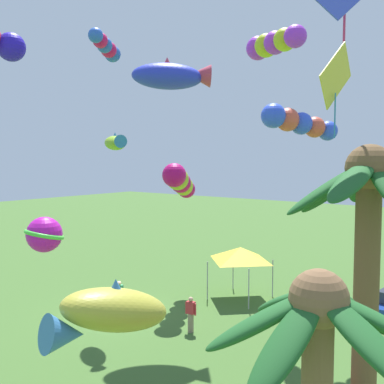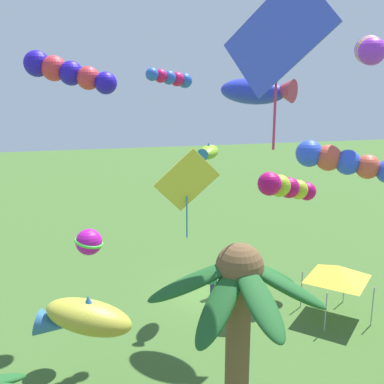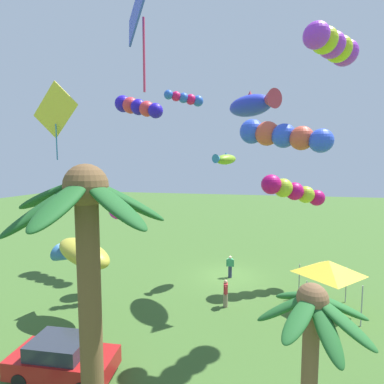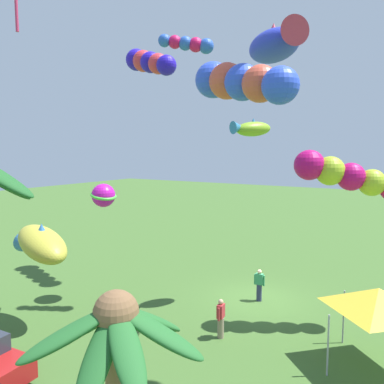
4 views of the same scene
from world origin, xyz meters
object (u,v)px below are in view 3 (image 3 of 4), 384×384
Objects in this scene: kite_fish_3 at (252,105)px; kite_tube_1 at (334,46)px; palm_tree_2 at (311,343)px; kite_ball_9 at (118,210)px; parked_car_0 at (63,358)px; kite_tube_0 at (279,135)px; spectator_1 at (226,293)px; festival_tent at (328,267)px; kite_fish_5 at (225,159)px; kite_tube_6 at (185,98)px; kite_fish_4 at (81,253)px; kite_tube_2 at (136,107)px; spectator_0 at (230,266)px; palm_tree_0 at (88,238)px; kite_diamond_10 at (55,111)px; kite_tube_7 at (292,190)px.

kite_tube_1 is at bearing 135.95° from kite_fish_3.
kite_ball_9 is (9.80, -9.71, 1.27)m from palm_tree_2.
parked_car_0 is 11.93m from kite_tube_0.
palm_tree_2 is at bearing 107.87° from spectator_1.
festival_tent is 0.84× the size of kite_tube_0.
kite_fish_3 is (1.67, -11.13, 7.66)m from palm_tree_2.
kite_fish_5 is (1.81, -1.98, -3.17)m from kite_fish_3.
kite_tube_6 reaches higher than festival_tent.
festival_tent is 1.25× the size of kite_tube_6.
kite_tube_2 is at bearing -88.26° from kite_fish_4.
kite_tube_1 reaches higher than kite_tube_6.
kite_tube_2 is (10.39, -14.20, 8.53)m from palm_tree_2.
kite_tube_0 is (-2.59, 8.23, 8.40)m from spectator_0.
palm_tree_2 reaches higher than kite_fish_4.
kite_fish_4 is at bearing 29.94° from kite_fish_3.
palm_tree_0 is at bearing 112.30° from kite_ball_9.
kite_diamond_10 is at bearing 41.31° from festival_tent.
kite_tube_1 is 0.97× the size of kite_tube_7.
kite_fish_4 is at bearing 84.16° from kite_ball_9.
kite_tube_2 is 9.28m from kite_fish_3.
festival_tent is (-5.68, 3.59, 1.65)m from spectator_0.
kite_fish_5 is at bearing -69.15° from kite_tube_0.
kite_tube_0 is 11.29m from kite_fish_4.
palm_tree_2 is 1.33× the size of kite_tube_1.
kite_tube_7 is at bearing -147.89° from kite_fish_3.
kite_tube_6 is (8.39, -1.29, 9.74)m from festival_tent.
festival_tent is (-10.95, -7.65, 1.72)m from parked_car_0.
spectator_0 is 0.38× the size of kite_tube_7.
kite_diamond_10 reaches higher than palm_tree_2.
spectator_1 is 7.72m from kite_tube_7.
kite_diamond_10 is at bearing 118.63° from kite_fish_4.
kite_ball_9 is at bearing 97.55° from kite_tube_2.
palm_tree_2 is 11.93m from kite_fish_4.
kite_tube_1 reaches higher than kite_fish_5.
kite_ball_9 is (11.70, -2.03, -8.08)m from kite_tube_1.
kite_fish_4 is (12.05, 1.43, -9.83)m from kite_tube_1.
palm_tree_2 is 10.31m from festival_tent.
kite_tube_2 reaches higher than kite_ball_9.
kite_fish_5 is (0.57, -4.08, 7.65)m from spectator_1.
kite_fish_3 is 0.91× the size of kite_tube_7.
palm_tree_0 is 1.99× the size of kite_tube_1.
kite_tube_6 is 8.18m from kite_ball_9.
parked_car_0 is 0.99× the size of kite_fish_4.
kite_fish_4 is at bearing 48.30° from kite_tube_6.
kite_tube_2 is at bearing -5.86° from spectator_0.
kite_diamond_10 is at bearing -20.80° from palm_tree_0.
kite_tube_2 reaches higher than parked_car_0.
spectator_1 is at bearing 8.50° from festival_tent.
kite_tube_6 is (2.29, 1.96, 3.75)m from kite_fish_5.
kite_tube_6 is (-4.37, -4.91, 8.73)m from kite_fish_4.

